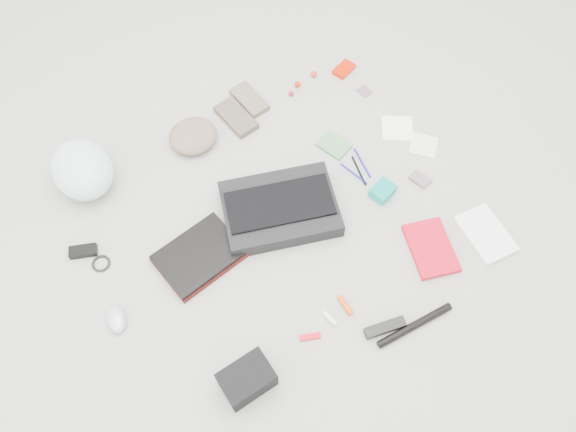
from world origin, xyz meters
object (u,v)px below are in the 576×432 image
camera_bag (247,379)px  book_red (431,248)px  bike_helmet (82,169)px  accordion_wallet (383,191)px  laptop (199,255)px  messenger_bag (280,209)px

camera_bag → book_red: 0.86m
bike_helmet → accordion_wallet: bike_helmet is taller
laptop → book_red: size_ratio=1.29×
messenger_bag → book_red: messenger_bag is taller
camera_bag → book_red: bearing=2.9°
bike_helmet → camera_bag: size_ratio=1.72×
bike_helmet → camera_bag: 1.08m
messenger_bag → camera_bag: bearing=-112.0°
camera_bag → accordion_wallet: 0.93m
messenger_bag → camera_bag: 0.68m
messenger_bag → laptop: bearing=-160.3°
messenger_bag → laptop: (-0.37, 0.00, -0.01)m
messenger_bag → accordion_wallet: messenger_bag is taller
bike_helmet → accordion_wallet: size_ratio=3.21×
bike_helmet → accordion_wallet: 1.22m
book_red → accordion_wallet: bearing=109.7°
messenger_bag → bike_helmet: bearing=156.1°
accordion_wallet → messenger_bag: bearing=144.3°
book_red → accordion_wallet: 0.30m
laptop → accordion_wallet: bearing=-18.2°
messenger_bag → accordion_wallet: (0.40, -0.15, -0.01)m
laptop → book_red: (0.77, -0.46, -0.02)m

